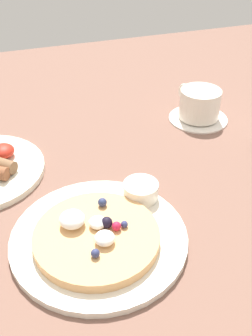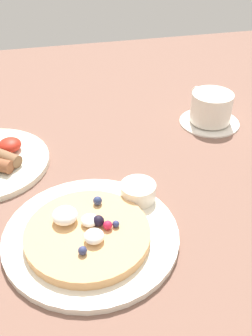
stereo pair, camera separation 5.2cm
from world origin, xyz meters
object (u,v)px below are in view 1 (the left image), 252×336
syrup_ramekin (141,191)px  coffee_saucer (198,118)px  coffee_cup (199,103)px  pancake_plate (99,238)px

syrup_ramekin → coffee_saucer: bearing=45.2°
coffee_cup → coffee_saucer: bearing=-78.5°
pancake_plate → coffee_saucer: pancake_plate is taller
syrup_ramekin → coffee_saucer: 31.77cm
coffee_cup → pancake_plate: bearing=-137.3°
pancake_plate → coffee_saucer: 42.29cm
syrup_ramekin → pancake_plate: bearing=-145.6°
coffee_saucer → coffee_cup: 3.66cm
pancake_plate → coffee_cup: (31.15, 28.71, 3.44)cm
pancake_plate → syrup_ramekin: 10.94cm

